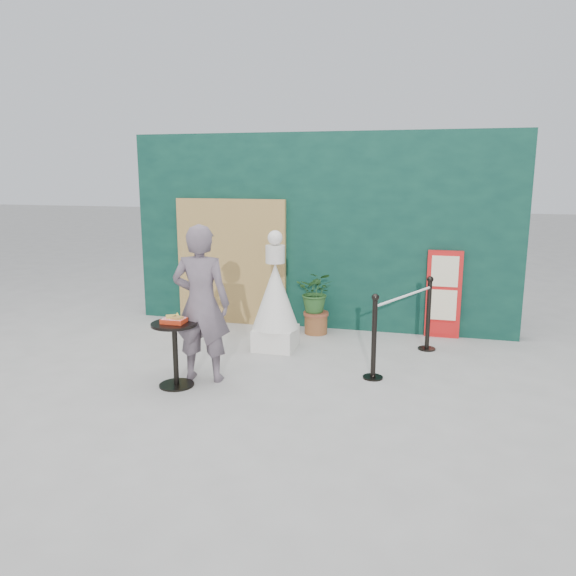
# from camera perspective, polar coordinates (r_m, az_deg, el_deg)

# --- Properties ---
(ground) EXTENTS (60.00, 60.00, 0.00)m
(ground) POSITION_cam_1_polar(r_m,az_deg,el_deg) (6.16, -2.90, -11.38)
(ground) COLOR #ADAAA5
(ground) RESTS_ON ground
(back_wall) EXTENTS (6.00, 0.30, 3.00)m
(back_wall) POSITION_cam_1_polar(r_m,az_deg,el_deg) (8.77, 3.26, 5.72)
(back_wall) COLOR black
(back_wall) RESTS_ON ground
(bamboo_fence) EXTENTS (1.80, 0.08, 2.00)m
(bamboo_fence) POSITION_cam_1_polar(r_m,az_deg,el_deg) (9.02, -5.80, 2.64)
(bamboo_fence) COLOR tan
(bamboo_fence) RESTS_ON ground
(woman) EXTENTS (0.71, 0.51, 1.84)m
(woman) POSITION_cam_1_polar(r_m,az_deg,el_deg) (6.56, -8.81, -1.59)
(woman) COLOR slate
(woman) RESTS_ON ground
(menu_board) EXTENTS (0.50, 0.07, 1.30)m
(menu_board) POSITION_cam_1_polar(r_m,az_deg,el_deg) (8.54, 15.52, -0.64)
(menu_board) COLOR red
(menu_board) RESTS_ON ground
(statue) EXTENTS (0.64, 0.64, 1.65)m
(statue) POSITION_cam_1_polar(r_m,az_deg,el_deg) (7.69, -1.29, -1.37)
(statue) COLOR white
(statue) RESTS_ON ground
(cafe_table) EXTENTS (0.52, 0.52, 0.75)m
(cafe_table) POSITION_cam_1_polar(r_m,az_deg,el_deg) (6.52, -11.41, -5.62)
(cafe_table) COLOR black
(cafe_table) RESTS_ON ground
(food_basket) EXTENTS (0.26, 0.19, 0.11)m
(food_basket) POSITION_cam_1_polar(r_m,az_deg,el_deg) (6.44, -11.49, -3.16)
(food_basket) COLOR red
(food_basket) RESTS_ON cafe_table
(planter) EXTENTS (0.57, 0.49, 0.96)m
(planter) POSITION_cam_1_polar(r_m,az_deg,el_deg) (8.45, 2.88, -0.98)
(planter) COLOR brown
(planter) RESTS_ON ground
(stanchion_barrier) EXTENTS (0.84, 1.54, 1.03)m
(stanchion_barrier) POSITION_cam_1_polar(r_m,az_deg,el_deg) (7.30, 11.63, -3.77)
(stanchion_barrier) COLOR black
(stanchion_barrier) RESTS_ON ground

